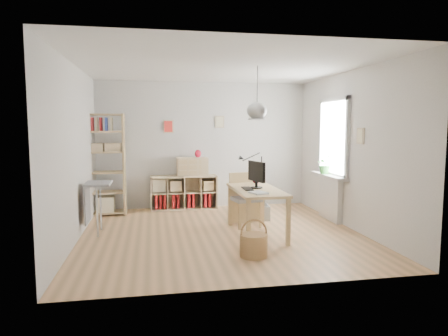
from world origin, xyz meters
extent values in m
plane|color=tan|center=(0.00, 0.00, 0.00)|extent=(4.50, 4.50, 0.00)
plane|color=white|center=(0.00, 2.25, 1.35)|extent=(4.50, 0.00, 4.50)
plane|color=white|center=(0.00, -2.25, 1.35)|extent=(4.50, 0.00, 4.50)
plane|color=white|center=(-2.25, 0.00, 1.35)|extent=(0.00, 4.50, 4.50)
plane|color=white|center=(2.25, 0.00, 1.35)|extent=(0.00, 4.50, 4.50)
plane|color=white|center=(0.00, 0.00, 2.70)|extent=(4.50, 4.50, 0.00)
cylinder|color=black|center=(0.55, -0.15, 2.36)|extent=(0.01, 0.01, 0.68)
ellipsoid|color=silver|center=(0.55, -0.15, 2.00)|extent=(0.32, 0.32, 0.27)
cube|color=white|center=(2.23, 0.60, 1.55)|extent=(0.03, 1.00, 1.30)
cube|color=silver|center=(2.21, 0.06, 1.55)|extent=(0.06, 0.08, 1.46)
cube|color=silver|center=(2.21, 1.14, 1.55)|extent=(0.06, 0.08, 1.46)
cube|color=silver|center=(2.21, 0.60, 2.24)|extent=(0.06, 1.16, 0.08)
cube|color=silver|center=(2.21, 0.60, 0.86)|extent=(0.06, 1.16, 0.08)
cube|color=silver|center=(2.19, 0.60, 0.40)|extent=(0.10, 0.80, 0.80)
cube|color=silver|center=(2.14, 0.60, 0.83)|extent=(0.22, 1.20, 0.06)
cube|color=tan|center=(0.55, -0.15, 0.73)|extent=(0.70, 1.50, 0.04)
cube|color=tan|center=(0.25, -0.85, 0.35)|extent=(0.06, 0.06, 0.71)
cube|color=tan|center=(0.25, 0.55, 0.35)|extent=(0.06, 0.06, 0.71)
cube|color=tan|center=(0.85, -0.85, 0.35)|extent=(0.06, 0.06, 0.71)
cube|color=tan|center=(0.85, 0.55, 0.35)|extent=(0.06, 0.06, 0.71)
cube|color=#C8B483|center=(-0.45, 2.04, 0.01)|extent=(1.40, 0.38, 0.03)
cube|color=#C8B483|center=(-0.45, 2.04, 0.70)|extent=(1.40, 0.38, 0.03)
cube|color=#C8B483|center=(-1.14, 2.04, 0.36)|extent=(0.03, 0.38, 0.72)
cube|color=#C8B483|center=(0.23, 2.04, 0.36)|extent=(0.03, 0.38, 0.72)
cube|color=#C8B483|center=(-0.45, 2.22, 0.36)|extent=(1.40, 0.02, 0.72)
cube|color=maroon|center=(-1.03, 2.06, 0.19)|extent=(0.06, 0.26, 0.30)
cube|color=maroon|center=(-0.94, 2.06, 0.19)|extent=(0.05, 0.26, 0.30)
cube|color=maroon|center=(-0.86, 2.06, 0.19)|extent=(0.05, 0.26, 0.30)
cube|color=maroon|center=(-0.67, 2.06, 0.19)|extent=(0.05, 0.26, 0.30)
cube|color=maroon|center=(-0.58, 2.06, 0.19)|extent=(0.05, 0.26, 0.30)
cube|color=maroon|center=(-0.35, 2.06, 0.19)|extent=(0.06, 0.26, 0.30)
cube|color=maroon|center=(-0.26, 2.06, 0.19)|extent=(0.06, 0.26, 0.30)
cube|color=maroon|center=(0.00, 2.06, 0.19)|extent=(0.06, 0.26, 0.30)
cube|color=maroon|center=(0.09, 2.06, 0.19)|extent=(0.05, 0.26, 0.30)
cube|color=tan|center=(-2.41, 1.80, 1.00)|extent=(0.04, 0.38, 2.00)
cube|color=tan|center=(-1.65, 1.80, 1.00)|extent=(0.04, 0.38, 2.00)
cube|color=tan|center=(-2.03, 1.80, 0.05)|extent=(0.76, 0.38, 0.03)
cube|color=tan|center=(-2.03, 1.80, 0.45)|extent=(0.76, 0.38, 0.03)
cube|color=tan|center=(-2.03, 1.80, 0.85)|extent=(0.76, 0.38, 0.03)
cube|color=tan|center=(-2.03, 1.80, 1.25)|extent=(0.76, 0.38, 0.03)
cube|color=tan|center=(-2.03, 1.80, 1.65)|extent=(0.76, 0.38, 0.03)
cube|color=tan|center=(-2.03, 1.80, 1.98)|extent=(0.76, 0.38, 0.03)
cube|color=#2A419B|center=(-2.31, 1.80, 1.79)|extent=(0.04, 0.18, 0.26)
cube|color=maroon|center=(-2.23, 1.80, 1.79)|extent=(0.04, 0.18, 0.26)
cube|color=beige|center=(-2.15, 1.80, 1.79)|extent=(0.04, 0.18, 0.26)
cube|color=maroon|center=(-2.07, 1.80, 1.79)|extent=(0.04, 0.18, 0.26)
cube|color=#2A419B|center=(-1.97, 1.80, 1.79)|extent=(0.04, 0.18, 0.26)
cube|color=beige|center=(-1.87, 1.80, 1.79)|extent=(0.04, 0.18, 0.26)
cube|color=#969598|center=(-1.97, 0.35, 0.83)|extent=(0.40, 0.55, 0.04)
cylinder|color=silver|center=(-1.97, 0.13, 0.41)|extent=(0.03, 0.03, 0.82)
cylinder|color=silver|center=(-1.97, 0.57, 0.41)|extent=(0.03, 0.03, 0.82)
cube|color=#969598|center=(-2.15, 0.35, 0.50)|extent=(0.02, 0.50, 0.62)
cube|color=#969598|center=(0.50, 0.40, 0.49)|extent=(0.53, 0.53, 0.07)
cube|color=tan|center=(0.35, 0.17, 0.23)|extent=(0.04, 0.04, 0.46)
cube|color=tan|center=(0.28, 0.55, 0.23)|extent=(0.04, 0.04, 0.46)
cube|color=tan|center=(0.73, 0.24, 0.23)|extent=(0.04, 0.04, 0.46)
cube|color=tan|center=(0.66, 0.62, 0.23)|extent=(0.04, 0.04, 0.46)
cube|color=tan|center=(0.47, 0.60, 0.73)|extent=(0.46, 0.12, 0.41)
cylinder|color=#A7844B|center=(0.23, -1.23, 0.15)|extent=(0.37, 0.37, 0.31)
torus|color=#A7844B|center=(0.23, -1.23, 0.33)|extent=(0.38, 0.04, 0.38)
cube|color=#BCBBB7|center=(0.79, 0.87, 0.01)|extent=(0.56, 0.41, 0.02)
cube|color=#BCBBB7|center=(0.54, 0.90, 0.14)|extent=(0.05, 0.36, 0.27)
cube|color=#BCBBB7|center=(1.05, 0.84, 0.14)|extent=(0.05, 0.36, 0.27)
cube|color=#BCBBB7|center=(0.78, 0.70, 0.14)|extent=(0.53, 0.07, 0.27)
cube|color=#BCBBB7|center=(0.81, 1.04, 0.14)|extent=(0.53, 0.07, 0.27)
cube|color=#BCBBB7|center=(0.83, 1.20, 0.39)|extent=(0.54, 0.23, 0.34)
sphere|color=yellow|center=(0.66, 0.83, 0.20)|extent=(0.12, 0.12, 0.12)
sphere|color=#155C99|center=(0.89, 0.91, 0.20)|extent=(0.12, 0.12, 0.12)
sphere|color=orange|center=(0.77, 0.85, 0.20)|extent=(0.12, 0.12, 0.12)
sphere|color=#449134|center=(0.93, 0.78, 0.20)|extent=(0.12, 0.12, 0.12)
cylinder|color=black|center=(0.57, -0.07, 0.76)|extent=(0.20, 0.20, 0.02)
cylinder|color=black|center=(0.57, -0.07, 0.81)|extent=(0.05, 0.05, 0.09)
cube|color=black|center=(0.57, -0.07, 1.02)|extent=(0.16, 0.50, 0.33)
cube|color=black|center=(0.40, -0.16, 0.76)|extent=(0.15, 0.36, 0.02)
cylinder|color=black|center=(0.82, 0.52, 0.77)|extent=(0.07, 0.07, 0.05)
cylinder|color=black|center=(0.82, 0.52, 1.00)|extent=(0.02, 0.02, 0.45)
cone|color=black|center=(0.44, 0.42, 1.20)|extent=(0.11, 0.08, 0.10)
sphere|color=#4B0A18|center=(0.69, 0.41, 0.82)|extent=(0.13, 0.13, 0.13)
cube|color=silver|center=(0.46, -0.60, 0.76)|extent=(0.29, 0.32, 0.03)
cube|color=#C8B483|center=(-0.27, 2.04, 0.91)|extent=(0.68, 0.34, 0.38)
ellipsoid|color=maroon|center=(-0.15, 2.04, 1.18)|extent=(0.14, 0.14, 0.16)
imported|color=#296D28|center=(2.12, 0.73, 1.03)|extent=(0.36, 0.33, 0.35)
camera|label=1|loc=(-1.09, -6.32, 1.76)|focal=32.00mm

